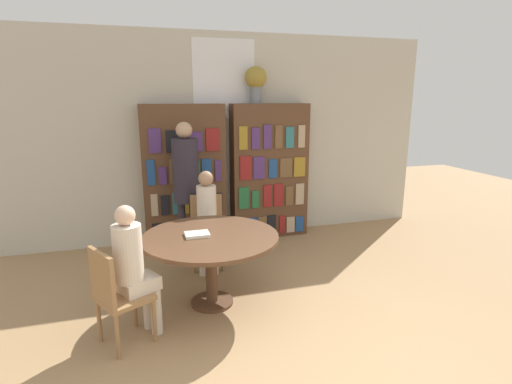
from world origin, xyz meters
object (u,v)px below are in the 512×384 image
object	(u,v)px
seated_reader_left	(207,216)
seated_reader_right	(134,265)
flower_vase	(256,80)
bookshelf_left	(184,176)
chair_left_side	(207,227)
bookshelf_right	(269,172)
chair_near_camera	(116,293)
reading_table	(211,245)
librarian_standing	(186,175)

from	to	relation	value
seated_reader_left	seated_reader_right	distance (m)	1.50
flower_vase	seated_reader_right	distance (m)	3.32
bookshelf_left	flower_vase	xyz separation A→B (m)	(1.06, 0.01, 1.33)
bookshelf_left	chair_left_side	size ratio (longest dim) A/B	2.25
bookshelf_right	flower_vase	world-z (taller)	flower_vase
chair_left_side	seated_reader_right	bearing A→B (deg)	65.87
seated_reader_left	chair_near_camera	bearing A→B (deg)	60.11
reading_table	chair_left_side	bearing A→B (deg)	82.61
bookshelf_right	librarian_standing	distance (m)	1.41
bookshelf_right	chair_left_side	xyz separation A→B (m)	(-1.11, -0.85, -0.50)
seated_reader_left	seated_reader_right	bearing A→B (deg)	62.98
reading_table	chair_near_camera	world-z (taller)	chair_near_camera
bookshelf_left	flower_vase	distance (m)	1.70
librarian_standing	seated_reader_right	bearing A→B (deg)	-110.82
flower_vase	chair_near_camera	bearing A→B (deg)	-129.22
seated_reader_left	reading_table	bearing A→B (deg)	90.00
chair_left_side	librarian_standing	xyz separation A→B (m)	(-0.20, 0.35, 0.62)
flower_vase	librarian_standing	distance (m)	1.71
bookshelf_right	seated_reader_left	xyz separation A→B (m)	(-1.13, -1.03, -0.30)
flower_vase	chair_near_camera	distance (m)	3.56
bookshelf_right	seated_reader_left	world-z (taller)	bookshelf_right
chair_left_side	seated_reader_right	size ratio (longest dim) A/B	0.72
reading_table	chair_left_side	distance (m)	1.04
bookshelf_right	seated_reader_right	xyz separation A→B (m)	(-1.98, -2.27, -0.31)
reading_table	chair_near_camera	size ratio (longest dim) A/B	1.54
seated_reader_left	seated_reader_right	world-z (taller)	seated_reader_left
librarian_standing	reading_table	bearing A→B (deg)	-87.23
flower_vase	chair_left_side	size ratio (longest dim) A/B	0.58
chair_near_camera	chair_left_side	xyz separation A→B (m)	(1.03, 1.51, 0.00)
bookshelf_right	reading_table	bearing A→B (deg)	-123.61
reading_table	seated_reader_right	size ratio (longest dim) A/B	1.11
chair_left_side	seated_reader_right	world-z (taller)	seated_reader_right
reading_table	seated_reader_left	world-z (taller)	seated_reader_left
reading_table	chair_left_side	world-z (taller)	chair_left_side
bookshelf_right	seated_reader_left	size ratio (longest dim) A/B	1.61
bookshelf_right	librarian_standing	xyz separation A→B (m)	(-1.31, -0.50, 0.12)
flower_vase	seated_reader_left	distance (m)	2.14
chair_near_camera	chair_left_side	bearing A→B (deg)	117.00
bookshelf_right	chair_left_side	size ratio (longest dim) A/B	2.25
chair_near_camera	seated_reader_right	bearing A→B (deg)	90.00
bookshelf_left	chair_left_side	xyz separation A→B (m)	(0.16, -0.85, -0.50)
bookshelf_right	chair_near_camera	bearing A→B (deg)	-132.24
bookshelf_left	seated_reader_right	world-z (taller)	bookshelf_left
reading_table	flower_vase	bearing A→B (deg)	61.21
bookshelf_left	chair_near_camera	bearing A→B (deg)	-110.20
flower_vase	chair_near_camera	size ratio (longest dim) A/B	0.58
bookshelf_left	flower_vase	size ratio (longest dim) A/B	3.87
bookshelf_right	chair_left_side	distance (m)	1.49
chair_near_camera	seated_reader_left	size ratio (longest dim) A/B	0.72
bookshelf_left	flower_vase	bearing A→B (deg)	0.27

